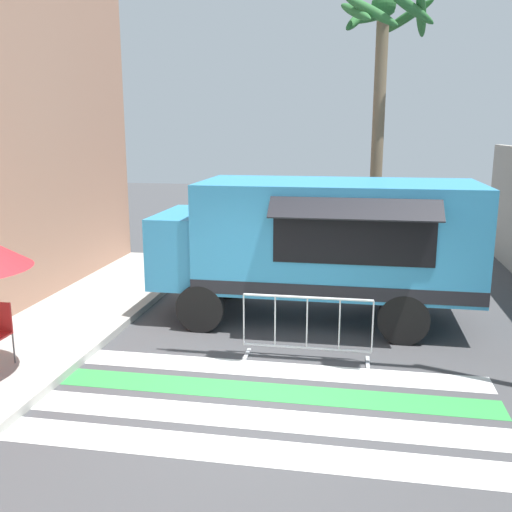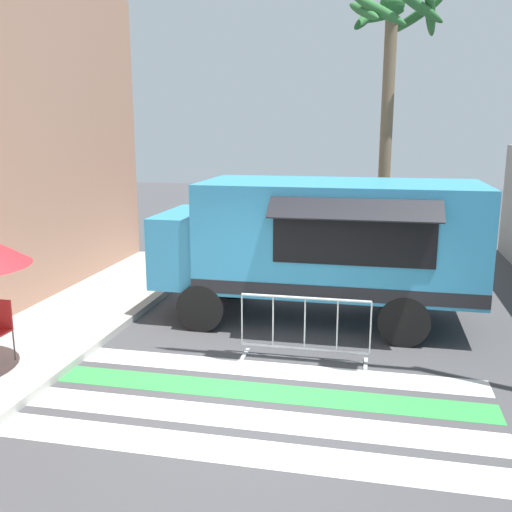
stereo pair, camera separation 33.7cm
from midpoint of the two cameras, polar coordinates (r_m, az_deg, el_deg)
ground_plane at (r=8.00m, az=-0.67°, el=-13.94°), size 60.00×60.00×0.00m
crosswalk_painted at (r=7.82m, az=-0.97°, el=-14.59°), size 6.40×2.84×0.01m
food_truck at (r=10.71m, az=4.79°, el=1.80°), size 5.91×2.75×2.64m
traffic_signal_pole at (r=7.98m, az=22.55°, el=19.84°), size 4.30×0.29×6.53m
barricade_front at (r=9.04m, az=4.04°, el=-7.24°), size 2.05×0.44×1.04m
palm_tree at (r=15.15m, az=11.88°, el=17.94°), size 2.44×2.60×6.83m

